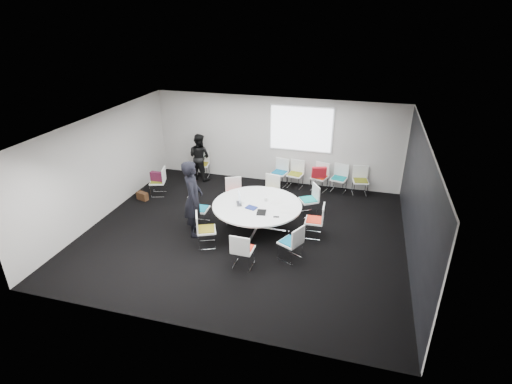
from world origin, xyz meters
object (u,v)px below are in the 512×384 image
(conference_table, at_px, (257,211))
(chair_back_e, at_px, (360,186))
(chair_ring_g, at_px, (243,256))
(chair_back_a, at_px, (279,178))
(chair_ring_f, at_px, (206,236))
(maroon_bag, at_px, (157,176))
(laptop, at_px, (241,203))
(chair_back_d, at_px, (338,184))
(chair_back_c, at_px, (319,182))
(chair_ring_d, at_px, (235,199))
(cup, at_px, (266,199))
(chair_ring_a, at_px, (314,226))
(chair_back_b, at_px, (295,179))
(person_back, at_px, (199,157))
(person_main, at_px, (193,199))
(chair_ring_e, at_px, (200,215))
(chair_spare_left, at_px, (159,187))
(chair_ring_h, at_px, (291,249))
(chair_ring_b, at_px, (309,206))
(chair_ring_c, at_px, (270,196))
(chair_person_back, at_px, (202,169))
(brown_bag, at_px, (142,196))

(conference_table, distance_m, chair_back_e, 3.85)
(chair_ring_g, distance_m, chair_back_a, 4.58)
(chair_ring_f, height_order, maroon_bag, chair_ring_f)
(laptop, bearing_deg, chair_back_d, -60.67)
(chair_ring_f, xyz_separation_m, chair_back_c, (2.22, 3.97, 0.00))
(chair_ring_d, xyz_separation_m, cup, (1.12, -0.78, 0.50))
(chair_ring_a, bearing_deg, conference_table, 90.42)
(laptop, relative_size, cup, 3.27)
(chair_back_d, bearing_deg, chair_back_b, 13.07)
(chair_ring_g, distance_m, person_back, 5.30)
(chair_ring_d, distance_m, chair_ring_g, 2.91)
(chair_back_c, distance_m, laptop, 3.43)
(chair_ring_f, height_order, person_main, person_main)
(maroon_bag, bearing_deg, chair_back_a, 26.29)
(chair_back_d, distance_m, maroon_bag, 5.60)
(chair_ring_e, bearing_deg, chair_spare_left, -127.60)
(chair_ring_a, relative_size, cup, 9.78)
(chair_back_b, relative_size, laptop, 2.99)
(chair_ring_h, bearing_deg, maroon_bag, 90.26)
(chair_ring_f, relative_size, person_back, 0.56)
(chair_ring_b, bearing_deg, chair_ring_c, 44.10)
(chair_back_e, xyz_separation_m, person_back, (-5.23, -0.17, 0.51))
(chair_ring_h, xyz_separation_m, chair_person_back, (-3.84, 4.01, 0.00))
(chair_ring_b, relative_size, chair_back_e, 1.00)
(chair_ring_c, xyz_separation_m, chair_ring_e, (-1.53, -1.62, 0.00))
(chair_ring_c, relative_size, person_back, 0.56)
(chair_back_a, relative_size, brown_bag, 2.44)
(chair_back_d, height_order, brown_bag, chair_back_d)
(conference_table, height_order, maroon_bag, maroon_bag)
(person_back, xyz_separation_m, cup, (2.91, -2.50, -0.01))
(chair_ring_f, bearing_deg, chair_person_back, 179.53)
(chair_ring_c, bearing_deg, brown_bag, 22.85)
(chair_person_back, xyz_separation_m, person_back, (0.00, -0.17, 0.51))
(chair_person_back, bearing_deg, chair_ring_c, 140.81)
(chair_ring_b, bearing_deg, chair_ring_h, 147.07)
(chair_back_a, xyz_separation_m, chair_back_b, (0.51, -0.01, 0.00))
(chair_ring_h, distance_m, laptop, 1.87)
(maroon_bag, xyz_separation_m, brown_bag, (-0.31, -0.44, -0.50))
(person_back, bearing_deg, conference_table, 150.56)
(chair_back_a, height_order, person_main, person_main)
(conference_table, bearing_deg, chair_ring_d, 132.88)
(chair_ring_b, distance_m, chair_person_back, 4.28)
(chair_person_back, relative_size, person_back, 0.56)
(chair_ring_f, distance_m, laptop, 1.25)
(conference_table, bearing_deg, chair_back_d, 57.81)
(cup, height_order, brown_bag, cup)
(person_main, bearing_deg, cup, -83.80)
(chair_back_b, relative_size, maroon_bag, 2.20)
(chair_ring_h, xyz_separation_m, person_main, (-2.58, 0.48, 0.71))
(person_back, bearing_deg, chair_spare_left, 80.30)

